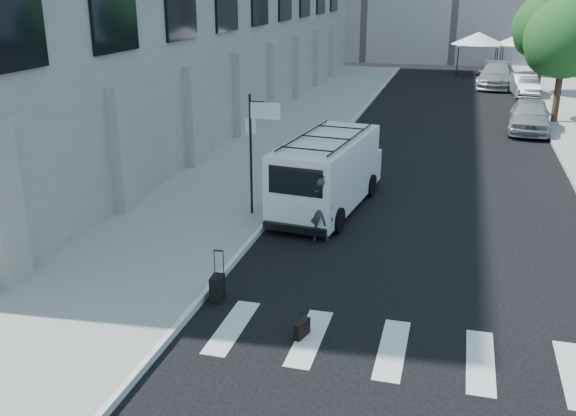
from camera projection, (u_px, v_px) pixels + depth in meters
The scene contains 14 objects.
ground at pixel (314, 272), 15.35m from camera, with size 120.00×120.00×0.00m, color black.
sidewalk_left at pixel (302, 126), 30.96m from camera, with size 4.50×48.00×0.15m, color gray.
sign_pole at pixel (258, 130), 17.98m from camera, with size 1.03×0.07×3.50m.
tree_near at pixel (562, 41), 30.59m from camera, with size 3.80×3.83×6.03m.
tree_far at pixel (542, 29), 38.80m from camera, with size 3.80×3.83×6.03m.
tent_left at pixel (479, 39), 48.15m from camera, with size 4.00×4.00×3.20m.
tent_right at pixel (523, 39), 47.82m from camera, with size 4.00×4.00×3.20m.
businessman at pixel (321, 208), 16.95m from camera, with size 0.66×0.44×1.82m, color #353538.
briefcase at pixel (302, 329), 12.45m from camera, with size 0.12×0.44×0.34m, color black.
suitcase at pixel (217, 288), 13.84m from camera, with size 0.28×0.42×1.12m.
cargo_van at pixel (328, 172), 19.42m from camera, with size 2.56×5.98×2.20m.
parked_car_a at pixel (530, 116), 29.73m from camera, with size 1.82×4.53×1.54m, color #9A9DA1.
parked_car_b at pixel (524, 86), 39.42m from camera, with size 1.40×4.02×1.33m, color #5B5F63.
parked_car_c at pixel (496, 76), 42.82m from camera, with size 2.23×5.48×1.59m, color #9EA1A6.
Camera 1 is at (3.03, -13.68, 6.48)m, focal length 40.00 mm.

